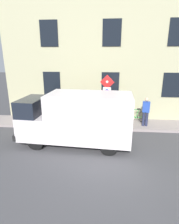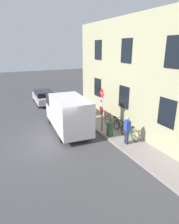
{
  "view_description": "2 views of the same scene",
  "coord_description": "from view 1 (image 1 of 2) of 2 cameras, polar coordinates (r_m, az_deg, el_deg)",
  "views": [
    {
      "loc": [
        -6.62,
        0.29,
        4.13
      ],
      "look_at": [
        2.71,
        1.11,
        1.25
      ],
      "focal_mm": 29.3,
      "sensor_mm": 36.0,
      "label": 1
    },
    {
      "loc": [
        -2.83,
        -10.65,
        5.64
      ],
      "look_at": [
        2.99,
        1.24,
        1.26
      ],
      "focal_mm": 31.5,
      "sensor_mm": 36.0,
      "label": 2
    }
  ],
  "objects": [
    {
      "name": "litter_bin",
      "position": [
        10.79,
        9.88,
        -2.29
      ],
      "size": [
        0.44,
        0.44,
        0.9
      ],
      "primitive_type": "cylinder",
      "color": "#2D5133",
      "rests_on": "sidewalk_slab"
    },
    {
      "name": "ground_plane",
      "position": [
        7.81,
        6.62,
        -14.94
      ],
      "size": [
        80.0,
        80.0,
        0.0
      ],
      "primitive_type": "plane",
      "color": "#434346"
    },
    {
      "name": "delivery_van",
      "position": [
        8.66,
        -3.87,
        -1.76
      ],
      "size": [
        2.35,
        5.45,
        2.5
      ],
      "rotation": [
        0.0,
        0.0,
        1.5
      ],
      "color": "silver",
      "rests_on": "ground_plane"
    },
    {
      "name": "sign_post_stacked",
      "position": [
        10.23,
        5.41,
        4.94
      ],
      "size": [
        0.18,
        0.56,
        2.9
      ],
      "color": "#474C47",
      "rests_on": "sidewalk_slab"
    },
    {
      "name": "bicycle_purple",
      "position": [
        11.65,
        3.68,
        -1.0
      ],
      "size": [
        0.47,
        1.72,
        0.89
      ],
      "rotation": [
        0.0,
        0.0,
        1.69
      ],
      "color": "black",
      "rests_on": "sidewalk_slab"
    },
    {
      "name": "bicycle_black",
      "position": [
        11.68,
        8.74,
        -1.13
      ],
      "size": [
        0.46,
        1.71,
        0.89
      ],
      "rotation": [
        0.0,
        0.0,
        1.54
      ],
      "color": "black",
      "rests_on": "sidewalk_slab"
    },
    {
      "name": "pedestrian",
      "position": [
        11.13,
        17.16,
        0.38
      ],
      "size": [
        0.32,
        0.44,
        1.72
      ],
      "rotation": [
        0.0,
        0.0,
        6.12
      ],
      "color": "#262B47",
      "rests_on": "sidewalk_slab"
    },
    {
      "name": "bicycle_green",
      "position": [
        11.8,
        13.74,
        -1.25
      ],
      "size": [
        0.46,
        1.72,
        0.89
      ],
      "rotation": [
        0.0,
        0.0,
        1.66
      ],
      "color": "black",
      "rests_on": "sidewalk_slab"
    },
    {
      "name": "building_facade",
      "position": [
        11.98,
        6.66,
        15.27
      ],
      "size": [
        0.75,
        13.68,
        7.53
      ],
      "color": "#B1AD85",
      "rests_on": "ground_plane"
    },
    {
      "name": "sidewalk_slab",
      "position": [
        11.46,
        6.17,
        -3.73
      ],
      "size": [
        1.83,
        15.68,
        0.14
      ],
      "primitive_type": "cube",
      "color": "gray",
      "rests_on": "ground_plane"
    }
  ]
}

